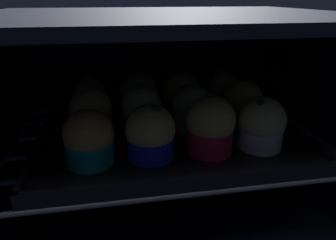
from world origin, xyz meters
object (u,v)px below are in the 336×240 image
at_px(muffin_row0_col1, 151,134).
at_px(muffin_row0_col3, 261,125).
at_px(muffin_row0_col0, 89,139).
at_px(muffin_row1_col0, 91,115).
at_px(muffin_row2_col2, 181,96).
at_px(baking_tray, 168,135).
at_px(muffin_row1_col1, 142,111).
at_px(muffin_row2_col1, 139,97).
at_px(muffin_row1_col2, 193,110).
at_px(muffin_row2_col3, 223,94).
at_px(muffin_row0_col2, 211,126).
at_px(muffin_row1_col3, 242,106).
at_px(muffin_row2_col0, 91,101).

xyz_separation_m(muffin_row0_col1, muffin_row0_col3, (0.18, 0.00, 0.00)).
bearing_deg(muffin_row0_col0, muffin_row0_col3, 0.63).
distance_m(muffin_row1_col0, muffin_row2_col2, 0.20).
bearing_deg(baking_tray, muffin_row1_col1, 176.63).
relative_size(muffin_row0_col1, muffin_row0_col3, 0.99).
bearing_deg(muffin_row2_col1, muffin_row1_col2, -44.21).
relative_size(muffin_row0_col1, muffin_row1_col2, 1.01).
bearing_deg(muffin_row0_col3, muffin_row2_col3, 89.69).
relative_size(muffin_row1_col2, muffin_row2_col2, 0.96).
height_order(muffin_row1_col2, muffin_row2_col2, muffin_row2_col2).
bearing_deg(muffin_row2_col2, muffin_row1_col0, -153.34).
height_order(muffin_row0_col0, muffin_row1_col1, muffin_row1_col1).
relative_size(muffin_row0_col2, muffin_row2_col1, 1.05).
bearing_deg(muffin_row0_col0, muffin_row0_col2, 0.55).
bearing_deg(muffin_row2_col3, muffin_row2_col1, 179.99).
distance_m(muffin_row0_col3, muffin_row2_col3, 0.18).
bearing_deg(muffin_row2_col2, muffin_row1_col2, -89.21).
bearing_deg(muffin_row2_col2, muffin_row0_col2, -88.43).
relative_size(muffin_row1_col3, muffin_row2_col3, 1.02).
bearing_deg(muffin_row2_col0, muffin_row0_col0, -89.28).
xyz_separation_m(muffin_row0_col0, muffin_row0_col1, (0.09, 0.00, 0.00)).
xyz_separation_m(muffin_row2_col1, muffin_row2_col2, (0.09, 0.00, -0.00)).
distance_m(muffin_row0_col0, muffin_row2_col1, 0.20).
xyz_separation_m(muffin_row0_col1, muffin_row0_col2, (0.09, 0.00, 0.01)).
bearing_deg(muffin_row2_col1, muffin_row1_col0, -135.58).
height_order(muffin_row1_col3, muffin_row2_col1, same).
distance_m(muffin_row0_col1, muffin_row2_col3, 0.25).
xyz_separation_m(muffin_row1_col3, muffin_row2_col2, (-0.09, 0.09, -0.00)).
height_order(muffin_row1_col1, muffin_row1_col2, muffin_row1_col1).
bearing_deg(muffin_row1_col0, baking_tray, 0.10).
height_order(muffin_row0_col0, muffin_row2_col3, muffin_row2_col3).
height_order(muffin_row1_col3, muffin_row2_col0, same).
bearing_deg(muffin_row2_col3, muffin_row0_col3, -90.31).
bearing_deg(muffin_row2_col2, muffin_row0_col3, -63.37).
distance_m(baking_tray, muffin_row0_col2, 0.11).
bearing_deg(muffin_row2_col3, muffin_row1_col3, -87.36).
relative_size(muffin_row0_col3, muffin_row2_col0, 0.95).
xyz_separation_m(muffin_row0_col1, muffin_row2_col2, (0.09, 0.18, 0.00)).
relative_size(muffin_row0_col0, muffin_row1_col1, 0.90).
bearing_deg(muffin_row2_col1, muffin_row2_col0, -179.48).
height_order(muffin_row1_col0, muffin_row1_col2, muffin_row1_col0).
distance_m(muffin_row1_col0, muffin_row1_col3, 0.27).
relative_size(muffin_row2_col1, muffin_row2_col2, 1.03).
bearing_deg(baking_tray, muffin_row2_col2, 63.43).
distance_m(muffin_row0_col2, muffin_row1_col1, 0.13).
height_order(muffin_row1_col0, muffin_row2_col3, muffin_row1_col0).
relative_size(baking_tray, muffin_row2_col3, 5.10).
xyz_separation_m(muffin_row0_col0, muffin_row0_col2, (0.18, 0.00, 0.01)).
bearing_deg(baking_tray, muffin_row1_col3, 0.40).
bearing_deg(muffin_row0_col2, muffin_row1_col0, 153.75).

